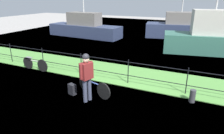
# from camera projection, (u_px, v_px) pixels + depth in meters

# --- Properties ---
(ground_plane) EXTENTS (60.00, 60.00, 0.00)m
(ground_plane) POSITION_uv_depth(u_px,v_px,m) (107.00, 106.00, 6.53)
(ground_plane) COLOR #9E9993
(grass_strip) EXTENTS (27.00, 2.40, 0.03)m
(grass_strip) POSITION_uv_depth(u_px,v_px,m) (135.00, 76.00, 8.91)
(grass_strip) COLOR #569342
(grass_strip) RESTS_ON ground
(harbor_water) EXTENTS (30.00, 30.00, 0.00)m
(harbor_water) POSITION_uv_depth(u_px,v_px,m) (168.00, 41.00, 16.13)
(harbor_water) COLOR #60849E
(harbor_water) RESTS_ON ground
(iron_fence) EXTENTS (18.04, 0.04, 1.03)m
(iron_fence) POSITION_uv_depth(u_px,v_px,m) (128.00, 70.00, 7.99)
(iron_fence) COLOR black
(iron_fence) RESTS_ON ground
(bicycle_main) EXTENTS (1.52, 0.49, 0.61)m
(bicycle_main) POSITION_uv_depth(u_px,v_px,m) (93.00, 86.00, 7.16)
(bicycle_main) COLOR black
(bicycle_main) RESTS_ON ground
(wooden_crate) EXTENTS (0.43, 0.36, 0.30)m
(wooden_crate) POSITION_uv_depth(u_px,v_px,m) (87.00, 73.00, 7.23)
(wooden_crate) COLOR #A87F51
(wooden_crate) RESTS_ON bicycle_main
(terrier_dog) EXTENTS (0.32, 0.21, 0.18)m
(terrier_dog) POSITION_uv_depth(u_px,v_px,m) (87.00, 67.00, 7.14)
(terrier_dog) COLOR silver
(terrier_dog) RESTS_ON wooden_crate
(cyclist_person) EXTENTS (0.36, 0.52, 1.68)m
(cyclist_person) POSITION_uv_depth(u_px,v_px,m) (86.00, 74.00, 6.51)
(cyclist_person) COLOR #383D51
(cyclist_person) RESTS_ON ground
(backpack_on_paving) EXTENTS (0.32, 0.25, 0.40)m
(backpack_on_paving) POSITION_uv_depth(u_px,v_px,m) (72.00, 89.00, 7.23)
(backpack_on_paving) COLOR black
(backpack_on_paving) RESTS_ON ground
(mooring_bollard) EXTENTS (0.20, 0.20, 0.45)m
(mooring_bollard) POSITION_uv_depth(u_px,v_px,m) (192.00, 96.00, 6.69)
(mooring_bollard) COLOR #38383D
(mooring_bollard) RESTS_ON ground
(bicycle_parked) EXTENTS (1.57, 0.17, 0.60)m
(bicycle_parked) POSITION_uv_depth(u_px,v_px,m) (35.00, 64.00, 9.61)
(bicycle_parked) COLOR black
(bicycle_parked) RESTS_ON ground
(moored_boat_near) EXTENTS (6.86, 2.19, 3.70)m
(moored_boat_near) POSITION_uv_depth(u_px,v_px,m) (84.00, 28.00, 17.64)
(moored_boat_near) COLOR #2D3856
(moored_boat_near) RESTS_ON ground
(moored_boat_mid) EXTENTS (6.04, 3.20, 3.76)m
(moored_boat_mid) POSITION_uv_depth(u_px,v_px,m) (180.00, 28.00, 17.22)
(moored_boat_mid) COLOR #2D3856
(moored_boat_mid) RESTS_ON ground
(moored_boat_far) EXTENTS (5.91, 2.94, 4.25)m
(moored_boat_far) POSITION_uv_depth(u_px,v_px,m) (211.00, 38.00, 12.36)
(moored_boat_far) COLOR #336656
(moored_boat_far) RESTS_ON ground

